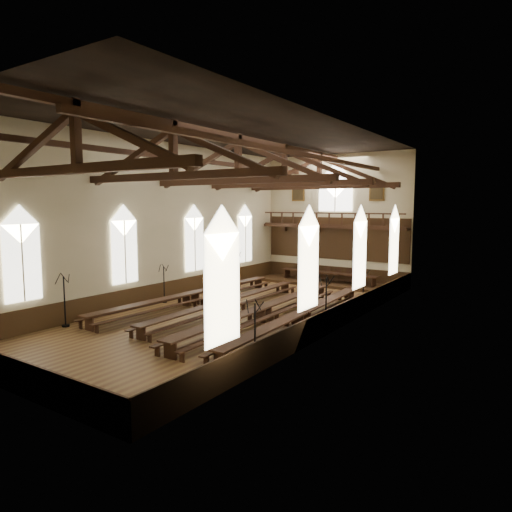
{
  "coord_description": "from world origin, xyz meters",
  "views": [
    {
      "loc": [
        14.84,
        -20.4,
        6.11
      ],
      "look_at": [
        0.16,
        1.5,
        3.12
      ],
      "focal_mm": 32.0,
      "sensor_mm": 36.0,
      "label": 1
    }
  ],
  "objects_px": {
    "candelabrum_right_near": "(255,347)",
    "refectory_row_b": "(228,302)",
    "candelabrum_right_far": "(363,298)",
    "refectory_row_c": "(263,310)",
    "candelabrum_right_mid": "(326,313)",
    "high_table": "(328,274)",
    "candelabrum_left_far": "(237,274)",
    "candelabrum_left_near": "(65,311)",
    "dais": "(328,283)",
    "candelabrum_left_mid": "(164,291)",
    "refectory_row_d": "(301,315)",
    "refectory_row_a": "(191,296)"
  },
  "relations": [
    {
      "from": "refectory_row_c",
      "to": "candelabrum_right_far",
      "type": "height_order",
      "value": "candelabrum_right_far"
    },
    {
      "from": "candelabrum_left_mid",
      "to": "candelabrum_right_near",
      "type": "relative_size",
      "value": 0.93
    },
    {
      "from": "refectory_row_c",
      "to": "dais",
      "type": "relative_size",
      "value": 1.31
    },
    {
      "from": "refectory_row_b",
      "to": "candelabrum_left_near",
      "type": "xyz_separation_m",
      "value": [
        -4.76,
        -7.22,
        0.31
      ]
    },
    {
      "from": "high_table",
      "to": "candelabrum_left_mid",
      "type": "bearing_deg",
      "value": -116.07
    },
    {
      "from": "candelabrum_left_near",
      "to": "refectory_row_d",
      "type": "bearing_deg",
      "value": 34.18
    },
    {
      "from": "high_table",
      "to": "candelabrum_left_far",
      "type": "xyz_separation_m",
      "value": [
        -5.72,
        -3.93,
        -0.05
      ]
    },
    {
      "from": "high_table",
      "to": "candelabrum_right_mid",
      "type": "relative_size",
      "value": 2.92
    },
    {
      "from": "refectory_row_b",
      "to": "candelabrum_right_near",
      "type": "relative_size",
      "value": 5.42
    },
    {
      "from": "candelabrum_right_near",
      "to": "candelabrum_right_mid",
      "type": "distance_m",
      "value": 6.2
    },
    {
      "from": "dais",
      "to": "high_table",
      "type": "distance_m",
      "value": 0.73
    },
    {
      "from": "refectory_row_d",
      "to": "candelabrum_right_near",
      "type": "distance_m",
      "value": 6.25
    },
    {
      "from": "candelabrum_right_mid",
      "to": "high_table",
      "type": "bearing_deg",
      "value": 114.49
    },
    {
      "from": "refectory_row_d",
      "to": "refectory_row_a",
      "type": "bearing_deg",
      "value": 175.86
    },
    {
      "from": "refectory_row_c",
      "to": "candelabrum_left_near",
      "type": "bearing_deg",
      "value": -139.47
    },
    {
      "from": "refectory_row_b",
      "to": "candelabrum_right_far",
      "type": "relative_size",
      "value": 5.78
    },
    {
      "from": "refectory_row_b",
      "to": "candelabrum_left_mid",
      "type": "height_order",
      "value": "candelabrum_left_mid"
    },
    {
      "from": "refectory_row_d",
      "to": "candelabrum_right_mid",
      "type": "height_order",
      "value": "candelabrum_right_mid"
    },
    {
      "from": "candelabrum_left_mid",
      "to": "candelabrum_left_far",
      "type": "relative_size",
      "value": 0.94
    },
    {
      "from": "high_table",
      "to": "candelabrum_left_mid",
      "type": "height_order",
      "value": "candelabrum_left_mid"
    },
    {
      "from": "dais",
      "to": "high_table",
      "type": "relative_size",
      "value": 1.44
    },
    {
      "from": "refectory_row_b",
      "to": "high_table",
      "type": "xyz_separation_m",
      "value": [
        0.96,
        11.35,
        0.32
      ]
    },
    {
      "from": "refectory_row_c",
      "to": "refectory_row_d",
      "type": "distance_m",
      "value": 2.2
    },
    {
      "from": "candelabrum_right_near",
      "to": "candelabrum_right_mid",
      "type": "xyz_separation_m",
      "value": [
        0.0,
        6.2,
        0.04
      ]
    },
    {
      "from": "high_table",
      "to": "refectory_row_c",
      "type": "bearing_deg",
      "value": -81.09
    },
    {
      "from": "refectory_row_b",
      "to": "candelabrum_left_far",
      "type": "distance_m",
      "value": 8.82
    },
    {
      "from": "candelabrum_right_near",
      "to": "candelabrum_left_near",
      "type": "bearing_deg",
      "value": -177.15
    },
    {
      "from": "refectory_row_c",
      "to": "candelabrum_right_mid",
      "type": "xyz_separation_m",
      "value": [
        3.49,
        0.25,
        0.24
      ]
    },
    {
      "from": "high_table",
      "to": "candelabrum_left_near",
      "type": "relative_size",
      "value": 2.92
    },
    {
      "from": "refectory_row_c",
      "to": "dais",
      "type": "bearing_deg",
      "value": 98.91
    },
    {
      "from": "candelabrum_left_near",
      "to": "candelabrum_right_far",
      "type": "distance_m",
      "value": 16.17
    },
    {
      "from": "high_table",
      "to": "candelabrum_left_far",
      "type": "height_order",
      "value": "candelabrum_left_far"
    },
    {
      "from": "refectory_row_c",
      "to": "refectory_row_d",
      "type": "height_order",
      "value": "refectory_row_c"
    },
    {
      "from": "refectory_row_a",
      "to": "refectory_row_c",
      "type": "distance_m",
      "value": 5.75
    },
    {
      "from": "refectory_row_c",
      "to": "candelabrum_right_near",
      "type": "height_order",
      "value": "candelabrum_right_near"
    },
    {
      "from": "candelabrum_left_mid",
      "to": "candelabrum_left_far",
      "type": "height_order",
      "value": "candelabrum_left_far"
    },
    {
      "from": "refectory_row_d",
      "to": "dais",
      "type": "relative_size",
      "value": 1.29
    },
    {
      "from": "refectory_row_b",
      "to": "candelabrum_right_far",
      "type": "distance_m",
      "value": 7.8
    },
    {
      "from": "high_table",
      "to": "candelabrum_right_far",
      "type": "height_order",
      "value": "candelabrum_right_far"
    },
    {
      "from": "refectory_row_a",
      "to": "candelabrum_left_near",
      "type": "height_order",
      "value": "candelabrum_left_near"
    },
    {
      "from": "candelabrum_right_near",
      "to": "refectory_row_b",
      "type": "bearing_deg",
      "value": 133.58
    },
    {
      "from": "candelabrum_right_near",
      "to": "candelabrum_left_far",
      "type": "bearing_deg",
      "value": 128.25
    },
    {
      "from": "refectory_row_c",
      "to": "candelabrum_left_mid",
      "type": "bearing_deg",
      "value": 177.32
    },
    {
      "from": "candelabrum_right_far",
      "to": "candelabrum_right_near",
      "type": "bearing_deg",
      "value": -90.0
    },
    {
      "from": "refectory_row_b",
      "to": "candelabrum_left_near",
      "type": "bearing_deg",
      "value": -123.41
    },
    {
      "from": "candelabrum_right_far",
      "to": "refectory_row_c",
      "type": "bearing_deg",
      "value": -123.63
    },
    {
      "from": "refectory_row_a",
      "to": "high_table",
      "type": "height_order",
      "value": "high_table"
    },
    {
      "from": "refectory_row_a",
      "to": "candelabrum_left_far",
      "type": "height_order",
      "value": "candelabrum_left_far"
    },
    {
      "from": "candelabrum_left_near",
      "to": "candelabrum_left_far",
      "type": "relative_size",
      "value": 1.05
    },
    {
      "from": "refectory_row_d",
      "to": "candelabrum_left_near",
      "type": "height_order",
      "value": "candelabrum_left_near"
    }
  ]
}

